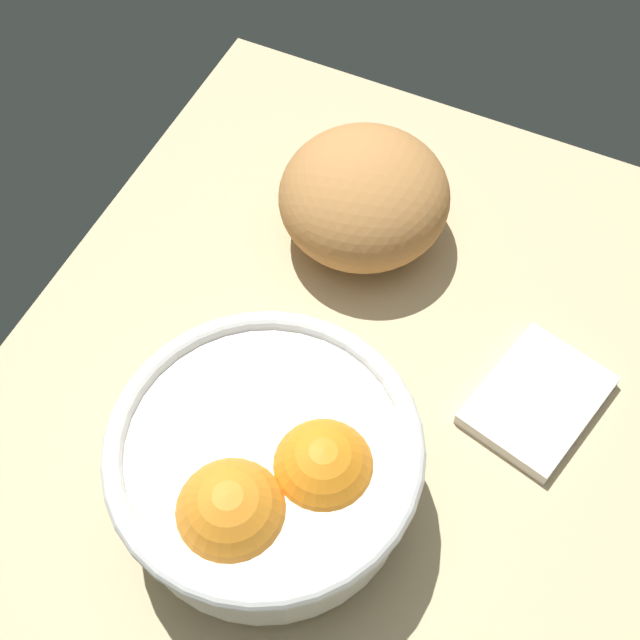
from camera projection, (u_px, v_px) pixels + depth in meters
ground_plane at (399, 402)px, 76.97cm from camera, size 67.82×67.02×3.00cm
fruit_bowl at (268, 470)px, 65.46cm from camera, size 23.12×23.12×11.25cm
bread_loaf at (364, 197)px, 80.79cm from camera, size 20.29×20.19×10.27cm
napkin_folded at (538, 400)px, 74.68cm from camera, size 13.57×11.40×1.31cm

